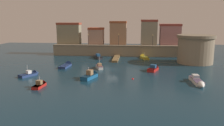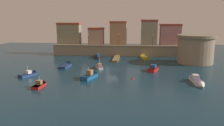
% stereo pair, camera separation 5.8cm
% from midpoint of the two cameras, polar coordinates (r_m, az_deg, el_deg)
% --- Properties ---
extents(ground_plane, '(121.96, 121.96, 0.00)m').
position_cam_midpoint_polar(ground_plane, '(58.79, 0.19, -1.53)').
color(ground_plane, '#112D3D').
extents(quay_wall, '(44.86, 2.82, 3.68)m').
position_cam_midpoint_polar(quay_wall, '(79.67, 1.68, 3.07)').
color(quay_wall, gray).
rests_on(quay_wall, ground).
extents(old_town_backdrop, '(43.01, 5.84, 8.73)m').
position_cam_midpoint_polar(old_town_backdrop, '(82.55, 2.54, 7.17)').
color(old_town_backdrop, gray).
rests_on(old_town_backdrop, ground).
extents(fortress_tower, '(10.63, 10.63, 8.01)m').
position_cam_midpoint_polar(fortress_tower, '(70.60, 19.69, 3.25)').
color(fortress_tower, gray).
rests_on(fortress_tower, ground).
extents(pier_dock, '(1.70, 11.30, 0.70)m').
position_cam_midpoint_polar(pier_dock, '(73.12, 1.05, 1.14)').
color(pier_dock, brown).
rests_on(pier_dock, ground).
extents(quay_lamp_0, '(0.32, 0.32, 3.58)m').
position_cam_midpoint_polar(quay_lamp_0, '(80.61, -5.75, 6.11)').
color(quay_lamp_0, black).
rests_on(quay_lamp_0, quay_wall).
extents(quay_lamp_1, '(0.32, 0.32, 3.83)m').
position_cam_midpoint_polar(quay_lamp_1, '(79.21, 1.68, 6.18)').
color(quay_lamp_1, black).
rests_on(quay_lamp_1, quay_wall).
extents(quay_lamp_2, '(0.32, 0.32, 3.62)m').
position_cam_midpoint_polar(quay_lamp_2, '(79.24, 9.92, 5.94)').
color(quay_lamp_2, black).
rests_on(quay_lamp_2, quay_wall).
extents(moored_boat_0, '(4.13, 7.22, 1.76)m').
position_cam_midpoint_polar(moored_boat_0, '(75.79, -3.50, 1.61)').
color(moored_boat_0, '#333338').
rests_on(moored_boat_0, ground).
extents(moored_boat_1, '(1.58, 4.43, 2.48)m').
position_cam_midpoint_polar(moored_boat_1, '(45.97, -16.94, -5.02)').
color(moored_boat_1, red).
rests_on(moored_boat_1, ground).
extents(moored_boat_2, '(3.77, 5.11, 3.04)m').
position_cam_midpoint_polar(moored_boat_2, '(55.36, -19.08, -2.52)').
color(moored_boat_2, navy).
rests_on(moored_boat_2, ground).
extents(moored_boat_3, '(3.37, 5.16, 1.97)m').
position_cam_midpoint_polar(moored_boat_3, '(58.38, 10.19, -1.30)').
color(moored_boat_3, red).
rests_on(moored_boat_3, ground).
extents(moored_boat_4, '(2.67, 4.64, 3.24)m').
position_cam_midpoint_polar(moored_boat_4, '(59.84, -3.15, -0.82)').
color(moored_boat_4, silver).
rests_on(moored_boat_4, ground).
extents(moored_boat_5, '(2.16, 6.79, 1.77)m').
position_cam_midpoint_polar(moored_boat_5, '(63.75, -10.89, -0.49)').
color(moored_boat_5, navy).
rests_on(moored_boat_5, ground).
extents(moored_boat_6, '(3.49, 6.08, 2.91)m').
position_cam_midpoint_polar(moored_boat_6, '(50.65, -5.03, -2.98)').
color(moored_boat_6, '#195689').
rests_on(moored_boat_6, ground).
extents(moored_boat_7, '(1.73, 7.34, 1.80)m').
position_cam_midpoint_polar(moored_boat_7, '(48.66, 20.16, -4.25)').
color(moored_boat_7, white).
rests_on(moored_boat_7, ground).
extents(moored_boat_8, '(3.16, 6.10, 2.56)m').
position_cam_midpoint_polar(moored_boat_8, '(76.14, 7.70, 1.45)').
color(moored_boat_8, gold).
rests_on(moored_boat_8, ground).
extents(mooring_buoy_0, '(0.45, 0.45, 0.45)m').
position_cam_midpoint_polar(mooring_buoy_0, '(49.53, 5.09, -3.93)').
color(mooring_buoy_0, red).
rests_on(mooring_buoy_0, ground).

